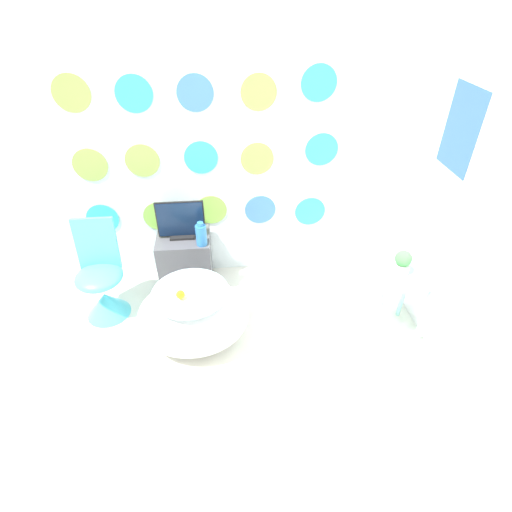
% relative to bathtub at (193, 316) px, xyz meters
% --- Properties ---
extents(ground_plane, '(12.00, 12.00, 0.00)m').
position_rel_bathtub_xyz_m(ground_plane, '(0.14, -0.79, -0.26)').
color(ground_plane, silver).
extents(wall_back_dotted, '(4.27, 0.05, 2.60)m').
position_rel_bathtub_xyz_m(wall_back_dotted, '(0.14, 0.93, 1.04)').
color(wall_back_dotted, white).
rests_on(wall_back_dotted, ground_plane).
extents(wall_right, '(0.06, 2.70, 2.60)m').
position_rel_bathtub_xyz_m(wall_right, '(1.80, 0.06, 1.05)').
color(wall_right, white).
rests_on(wall_right, ground_plane).
extents(bathtub, '(0.82, 0.67, 0.51)m').
position_rel_bathtub_xyz_m(bathtub, '(0.00, 0.00, 0.00)').
color(bathtub, white).
rests_on(bathtub, ground_plane).
extents(rubber_duck, '(0.06, 0.07, 0.07)m').
position_rel_bathtub_xyz_m(rubber_duck, '(-0.06, -0.08, 0.29)').
color(rubber_duck, yellow).
rests_on(rubber_duck, bathtub).
extents(chair, '(0.37, 0.37, 0.83)m').
position_rel_bathtub_xyz_m(chair, '(-0.73, 0.38, 0.00)').
color(chair, '#4CC6DB').
rests_on(chair, ground_plane).
extents(tv_cabinet, '(0.45, 0.38, 0.52)m').
position_rel_bathtub_xyz_m(tv_cabinet, '(-0.08, 0.68, 0.00)').
color(tv_cabinet, '#4C4C51').
rests_on(tv_cabinet, ground_plane).
extents(tv, '(0.39, 0.12, 0.33)m').
position_rel_bathtub_xyz_m(tv, '(-0.08, 0.69, 0.41)').
color(tv, black).
rests_on(tv, tv_cabinet).
extents(vase, '(0.09, 0.09, 0.21)m').
position_rel_bathtub_xyz_m(vase, '(0.08, 0.55, 0.36)').
color(vase, '#2D72B7').
rests_on(vase, tv_cabinet).
extents(side_table, '(0.40, 0.37, 0.58)m').
position_rel_bathtub_xyz_m(side_table, '(1.50, -0.04, 0.20)').
color(side_table, '#99E0D8').
rests_on(side_table, ground_plane).
extents(potted_plant_left, '(0.12, 0.12, 0.19)m').
position_rel_bathtub_xyz_m(potted_plant_left, '(1.50, -0.04, 0.42)').
color(potted_plant_left, white).
rests_on(potted_plant_left, side_table).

